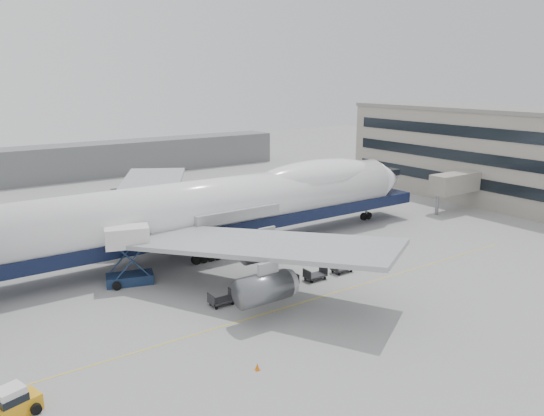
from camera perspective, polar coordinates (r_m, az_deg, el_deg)
ground at (r=55.33m, az=0.20°, el=-7.83°), size 260.00×260.00×0.00m
apron_line at (r=50.91m, az=4.13°, el=-9.86°), size 60.00×0.15×0.01m
hangar at (r=115.04m, az=-24.71°, el=4.16°), size 110.00×8.00×7.00m
airliner at (r=63.68m, az=-5.52°, el=0.35°), size 67.00×55.30×19.98m
catering_truck at (r=55.37m, az=-15.23°, el=-4.55°), size 5.08×4.09×6.02m
baggage_tug at (r=38.48m, az=-25.97°, el=-18.30°), size 3.02×2.17×1.99m
traffic_cone at (r=39.78m, az=-1.59°, el=-16.70°), size 0.36×0.36×0.53m
dolly_0 at (r=49.78m, az=-5.45°, el=-9.80°), size 2.30×1.35×1.30m
dolly_1 at (r=51.53m, az=-1.81°, el=-8.89°), size 2.30×1.35×1.30m
dolly_2 at (r=53.48m, az=1.56°, el=-8.01°), size 2.30×1.35×1.30m
dolly_3 at (r=55.61m, az=4.67°, el=-7.17°), size 2.30×1.35×1.30m
dolly_4 at (r=57.91m, az=7.53°, el=-6.38°), size 2.30×1.35×1.30m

